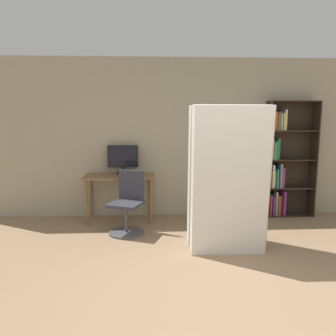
{
  "coord_description": "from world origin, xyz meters",
  "views": [
    {
      "loc": [
        -0.81,
        -2.6,
        1.71
      ],
      "look_at": [
        -0.6,
        1.66,
        1.05
      ],
      "focal_mm": 35.0,
      "sensor_mm": 36.0,
      "label": 1
    }
  ],
  "objects_px": {
    "office_chair": "(128,208)",
    "mattress_near": "(231,182)",
    "monitor": "(123,159)",
    "mattress_far": "(224,176)",
    "bookshelf": "(283,163)"
  },
  "relations": [
    {
      "from": "office_chair",
      "to": "mattress_near",
      "type": "height_order",
      "value": "mattress_near"
    },
    {
      "from": "office_chair",
      "to": "monitor",
      "type": "bearing_deg",
      "value": 99.08
    },
    {
      "from": "mattress_near",
      "to": "mattress_far",
      "type": "xyz_separation_m",
      "value": [
        0.0,
        0.36,
        -0.0
      ]
    },
    {
      "from": "monitor",
      "to": "bookshelf",
      "type": "height_order",
      "value": "bookshelf"
    },
    {
      "from": "bookshelf",
      "to": "office_chair",
      "type": "bearing_deg",
      "value": -163.94
    },
    {
      "from": "office_chair",
      "to": "mattress_near",
      "type": "relative_size",
      "value": 0.5
    },
    {
      "from": "office_chair",
      "to": "bookshelf",
      "type": "distance_m",
      "value": 2.8
    },
    {
      "from": "office_chair",
      "to": "mattress_far",
      "type": "bearing_deg",
      "value": -20.05
    },
    {
      "from": "monitor",
      "to": "office_chair",
      "type": "distance_m",
      "value": 0.99
    },
    {
      "from": "monitor",
      "to": "bookshelf",
      "type": "xyz_separation_m",
      "value": [
        2.75,
        0.03,
        -0.09
      ]
    },
    {
      "from": "mattress_near",
      "to": "mattress_far",
      "type": "bearing_deg",
      "value": 90.0
    },
    {
      "from": "monitor",
      "to": "mattress_far",
      "type": "xyz_separation_m",
      "value": [
        1.45,
        -1.22,
        -0.1
      ]
    },
    {
      "from": "office_chair",
      "to": "mattress_near",
      "type": "distance_m",
      "value": 1.67
    },
    {
      "from": "mattress_near",
      "to": "bookshelf",
      "type": "bearing_deg",
      "value": 50.86
    },
    {
      "from": "monitor",
      "to": "mattress_near",
      "type": "height_order",
      "value": "mattress_near"
    }
  ]
}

